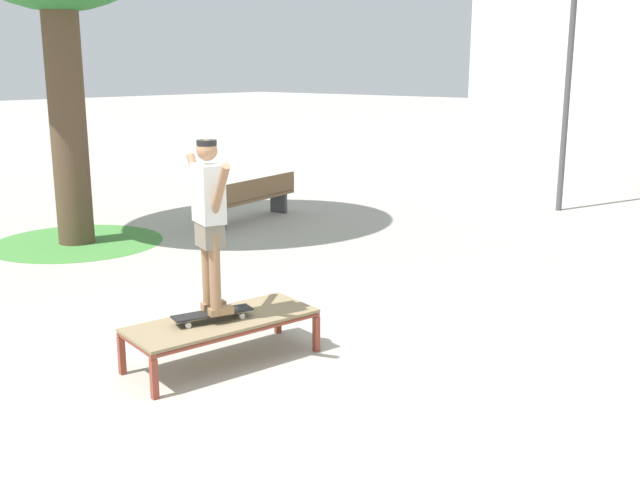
# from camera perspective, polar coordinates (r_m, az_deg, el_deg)

# --- Properties ---
(ground_plane) EXTENTS (120.00, 120.00, 0.00)m
(ground_plane) POSITION_cam_1_polar(r_m,az_deg,el_deg) (7.51, -5.73, -9.59)
(ground_plane) COLOR #B2AA9E
(skate_box) EXTENTS (1.11, 2.01, 0.46)m
(skate_box) POSITION_cam_1_polar(r_m,az_deg,el_deg) (7.45, -7.58, -6.40)
(skate_box) COLOR brown
(skate_box) RESTS_ON ground
(skateboard) EXTENTS (0.46, 0.82, 0.09)m
(skateboard) POSITION_cam_1_polar(r_m,az_deg,el_deg) (7.36, -8.31, -5.66)
(skateboard) COLOR black
(skateboard) RESTS_ON skate_box
(skater) EXTENTS (0.96, 0.42, 1.69)m
(skater) POSITION_cam_1_polar(r_m,az_deg,el_deg) (7.11, -8.56, 1.96)
(skater) COLOR #8E6647
(skater) RESTS_ON skateboard
(grass_patch_near_left) EXTENTS (2.86, 2.86, 0.01)m
(grass_patch_near_left) POSITION_cam_1_polar(r_m,az_deg,el_deg) (13.18, -18.27, -0.16)
(grass_patch_near_left) COLOR #47893D
(grass_patch_near_left) RESTS_ON ground
(park_bench) EXTENTS (0.75, 2.44, 0.83)m
(park_bench) POSITION_cam_1_polar(r_m,az_deg,el_deg) (14.28, -5.32, 3.26)
(park_bench) COLOR brown
(park_bench) RESTS_ON ground
(light_post) EXTENTS (0.36, 0.36, 5.83)m
(light_post) POSITION_cam_1_polar(r_m,az_deg,el_deg) (15.90, 18.97, 15.86)
(light_post) COLOR #4C4C51
(light_post) RESTS_ON ground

